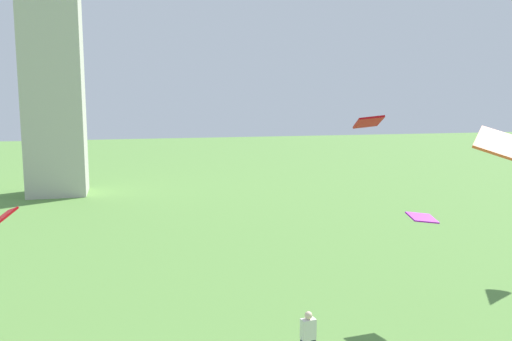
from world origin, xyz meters
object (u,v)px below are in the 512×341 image
at_px(kite_flying_0, 507,146).
at_px(kite_flying_9, 368,122).
at_px(kite_flying_8, 2,218).
at_px(kite_flying_7, 422,218).
at_px(person_2, 308,335).

height_order(kite_flying_0, kite_flying_9, kite_flying_9).
bearing_deg(kite_flying_8, kite_flying_7, -123.79).
bearing_deg(kite_flying_9, person_2, -130.21).
bearing_deg(kite_flying_0, kite_flying_8, -168.11).
xyz_separation_m(person_2, kite_flying_8, (-9.91, 5.15, 3.29)).
bearing_deg(kite_flying_0, kite_flying_7, 118.84).
bearing_deg(person_2, kite_flying_0, -41.45).
bearing_deg(kite_flying_9, kite_flying_0, 83.20).
relative_size(person_2, kite_flying_8, 1.06).
bearing_deg(kite_flying_0, kite_flying_9, -160.83).
distance_m(kite_flying_7, kite_flying_9, 7.76).
height_order(kite_flying_7, kite_flying_8, kite_flying_8).
bearing_deg(kite_flying_9, kite_flying_8, -106.18).
xyz_separation_m(kite_flying_0, kite_flying_7, (1.33, 5.99, -3.42)).
xyz_separation_m(kite_flying_7, kite_flying_8, (-15.80, 2.18, 0.43)).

